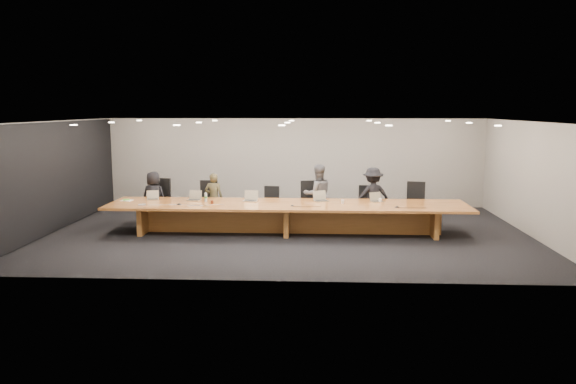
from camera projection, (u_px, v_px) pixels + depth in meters
name	position (u px, v px, depth m)	size (l,w,h in m)	color
ground	(287.00, 233.00, 14.18)	(12.00, 12.00, 0.00)	black
back_wall	(294.00, 163.00, 17.92)	(12.00, 0.02, 2.80)	#BAB4A9
left_wall_panel	(55.00, 178.00, 14.28)	(0.08, 7.84, 2.74)	black
conference_table	(287.00, 213.00, 14.10)	(9.00, 1.80, 0.75)	brown
chair_far_left	(158.00, 200.00, 15.59)	(0.61, 0.61, 1.21)	black
chair_left	(208.00, 201.00, 15.46)	(0.59, 0.59, 1.16)	black
chair_mid_left	(271.00, 204.00, 15.44)	(0.51, 0.51, 1.00)	black
chair_mid_right	(311.00, 202.00, 15.30)	(0.60, 0.60, 1.18)	black
chair_right	(366.00, 204.00, 15.27)	(0.53, 0.53, 1.05)	black
chair_far_right	(415.00, 203.00, 15.14)	(0.59, 0.59, 1.17)	black
person_a	(154.00, 197.00, 15.42)	(0.69, 0.45, 1.41)	black
person_b	(214.00, 198.00, 15.35)	(0.50, 0.33, 1.37)	#3A3520
person_c	(318.00, 194.00, 15.14)	(0.79, 0.62, 1.63)	#525254
person_d	(373.00, 196.00, 15.10)	(1.00, 0.58, 1.55)	black
laptop_a	(153.00, 195.00, 14.65)	(0.31, 0.22, 0.24)	#BCAD8F
laptop_b	(194.00, 195.00, 14.52)	(0.34, 0.24, 0.26)	#BCAE8F
laptop_c	(250.00, 196.00, 14.39)	(0.36, 0.26, 0.28)	#C3B495
laptop_d	(321.00, 196.00, 14.40)	(0.35, 0.25, 0.27)	tan
laptop_e	(377.00, 197.00, 14.33)	(0.31, 0.22, 0.24)	tan
water_bottle	(206.00, 197.00, 14.37)	(0.07, 0.07, 0.22)	#B4C5C2
amber_mug	(212.00, 202.00, 14.03)	(0.07, 0.07, 0.09)	maroon
paper_cup_near	(343.00, 202.00, 14.09)	(0.07, 0.07, 0.09)	white
paper_cup_far	(380.00, 200.00, 14.26)	(0.08, 0.08, 0.09)	white
notepad	(127.00, 200.00, 14.50)	(0.27, 0.21, 0.02)	white
lime_gadget	(126.00, 200.00, 14.49)	(0.16, 0.09, 0.02)	green
av_box	(142.00, 205.00, 13.82)	(0.18, 0.13, 0.03)	#B8B8BE
mic_left	(179.00, 204.00, 13.91)	(0.14, 0.14, 0.03)	black
mic_center	(292.00, 205.00, 13.72)	(0.10, 0.10, 0.03)	black
mic_right	(397.00, 207.00, 13.51)	(0.13, 0.13, 0.03)	black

